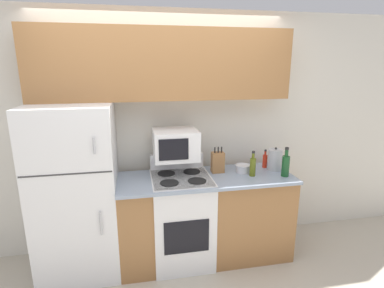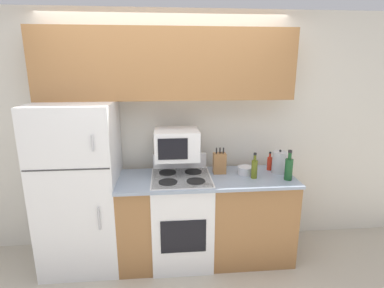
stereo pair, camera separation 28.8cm
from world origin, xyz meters
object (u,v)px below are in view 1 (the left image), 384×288
at_px(bottle_olive_oil, 253,166).
at_px(bottle_wine_green, 286,165).
at_px(refrigerator, 77,192).
at_px(knife_block, 218,162).
at_px(stove, 181,218).
at_px(bowl, 243,168).
at_px(kettle, 275,160).
at_px(microwave, 176,144).
at_px(bottle_hot_sauce, 265,160).

bearing_deg(bottle_olive_oil, bottle_wine_green, -12.72).
distance_m(refrigerator, bottle_wine_green, 2.05).
height_order(knife_block, bottle_olive_oil, knife_block).
bearing_deg(stove, bowl, 3.50).
relative_size(bottle_wine_green, kettle, 1.20).
relative_size(refrigerator, microwave, 3.81).
bearing_deg(kettle, refrigerator, -179.86).
bearing_deg(stove, knife_block, 13.84).
xyz_separation_m(microwave, kettle, (1.06, -0.05, -0.21)).
height_order(knife_block, bowl, knife_block).
bearing_deg(microwave, bowl, -5.23).
xyz_separation_m(bottle_olive_oil, bottle_wine_green, (0.32, -0.07, 0.02)).
height_order(microwave, knife_block, microwave).
height_order(microwave, bowl, microwave).
xyz_separation_m(refrigerator, kettle, (2.02, 0.01, 0.19)).
bearing_deg(bowl, bottle_olive_oil, -61.87).
bearing_deg(bottle_hot_sauce, bottle_wine_green, -73.32).
distance_m(bottle_olive_oil, bottle_hot_sauce, 0.32).
bearing_deg(microwave, kettle, -2.77).
relative_size(bottle_hot_sauce, bottle_wine_green, 0.67).
relative_size(bowl, bottle_hot_sauce, 0.79).
bearing_deg(bottle_olive_oil, bottle_hot_sauce, 43.41).
bearing_deg(bowl, microwave, 174.77).
height_order(stove, microwave, microwave).
bearing_deg(bottle_wine_green, knife_block, 159.08).
bearing_deg(bottle_wine_green, bottle_olive_oil, 167.28).
xyz_separation_m(bowl, bottle_olive_oil, (0.06, -0.11, 0.06)).
xyz_separation_m(knife_block, bottle_wine_green, (0.64, -0.24, 0.01)).
bearing_deg(bottle_hot_sauce, microwave, -177.50).
relative_size(stove, kettle, 4.34).
bearing_deg(bottle_wine_green, bowl, 154.07).
xyz_separation_m(refrigerator, bottle_hot_sauce, (1.95, 0.10, 0.16)).
xyz_separation_m(bowl, bottle_wine_green, (0.38, -0.18, 0.07)).
distance_m(stove, kettle, 1.16).
bearing_deg(knife_block, bottle_olive_oil, -28.36).
distance_m(microwave, bowl, 0.75).
bearing_deg(bottle_olive_oil, knife_block, 151.64).
xyz_separation_m(stove, bottle_olive_oil, (0.72, -0.07, 0.54)).
bearing_deg(stove, bottle_hot_sauce, 8.80).
relative_size(microwave, knife_block, 1.59).
bearing_deg(microwave, bottle_hot_sauce, 2.50).
xyz_separation_m(stove, bottle_wine_green, (1.04, -0.14, 0.55)).
bearing_deg(refrigerator, bowl, -0.26).
height_order(bottle_olive_oil, bottle_hot_sauce, bottle_olive_oil).
bearing_deg(knife_block, stove, -166.16).
relative_size(bottle_olive_oil, kettle, 1.04).
height_order(refrigerator, microwave, refrigerator).
distance_m(knife_block, bottle_olive_oil, 0.36).
height_order(microwave, bottle_olive_oil, microwave).
relative_size(stove, bottle_hot_sauce, 5.42).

